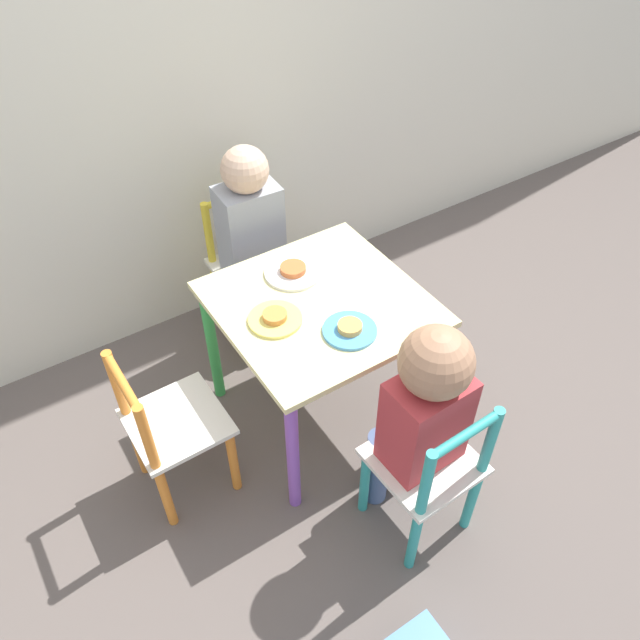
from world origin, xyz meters
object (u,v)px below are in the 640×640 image
object	(u,v)px
chair_yellow	(249,269)
chair_teal	(429,471)
chair_orange	(170,430)
child_back	(253,234)
plate_left	(275,318)
kids_table	(320,321)
plate_front	(350,329)
child_front	(422,411)
plate_back	(293,271)

from	to	relation	value
chair_yellow	chair_teal	xyz separation A→B (m)	(-0.01, -1.01, 0.00)
chair_teal	chair_orange	distance (m)	0.72
child_back	plate_left	bearing A→B (deg)	-108.28
kids_table	chair_yellow	world-z (taller)	chair_yellow
chair_orange	plate_front	xyz separation A→B (m)	(0.51, -0.14, 0.24)
chair_teal	child_back	xyz separation A→B (m)	(0.00, 0.95, 0.19)
child_front	plate_front	distance (m)	0.30
chair_teal	plate_back	xyz separation A→B (m)	(-0.02, 0.65, 0.24)
chair_yellow	child_front	world-z (taller)	child_front
kids_table	plate_left	xyz separation A→B (m)	(-0.15, 0.00, 0.09)
chair_orange	child_front	world-z (taller)	child_front
kids_table	chair_teal	world-z (taller)	chair_teal
child_front	plate_front	bearing A→B (deg)	-89.13
child_back	plate_back	distance (m)	0.30
kids_table	plate_front	size ratio (longest dim) A/B	3.81
child_front	plate_back	size ratio (longest dim) A/B	4.27
chair_yellow	chair_orange	size ratio (longest dim) A/B	1.00
chair_teal	plate_front	world-z (taller)	chair_teal
chair_orange	child_back	size ratio (longest dim) A/B	0.69
chair_yellow	plate_front	xyz separation A→B (m)	(-0.02, -0.65, 0.24)
kids_table	chair_yellow	distance (m)	0.53
child_back	plate_back	xyz separation A→B (m)	(-0.02, -0.29, 0.05)
chair_yellow	child_back	xyz separation A→B (m)	(-0.00, -0.06, 0.19)
plate_front	plate_back	bearing A→B (deg)	90.00
child_front	plate_left	distance (m)	0.48
child_front	plate_back	distance (m)	0.60
plate_back	plate_front	size ratio (longest dim) A/B	1.15
chair_yellow	plate_front	distance (m)	0.70
plate_back	chair_teal	bearing A→B (deg)	-88.67
kids_table	plate_left	bearing A→B (deg)	180.00
plate_left	kids_table	bearing A→B (deg)	-0.00
kids_table	plate_front	world-z (taller)	plate_front
chair_teal	plate_front	size ratio (longest dim) A/B	3.55
child_back	chair_orange	bearing A→B (deg)	-136.92
child_back	child_front	xyz separation A→B (m)	(-0.01, -0.89, 0.00)
chair_yellow	chair_orange	world-z (taller)	same
child_back	plate_left	size ratio (longest dim) A/B	5.09
child_front	plate_front	world-z (taller)	child_front
child_back	child_front	bearing A→B (deg)	-87.94
plate_front	plate_left	bearing A→B (deg)	135.00
chair_yellow	chair_teal	bearing A→B (deg)	-87.94
chair_yellow	child_back	size ratio (longest dim) A/B	0.69
chair_orange	child_back	bearing A→B (deg)	-50.04
chair_orange	child_back	world-z (taller)	child_back
plate_back	plate_left	world-z (taller)	same
chair_teal	child_back	distance (m)	0.97
chair_teal	child_front	size ratio (longest dim) A/B	0.72
kids_table	child_front	bearing A→B (deg)	-88.27
chair_teal	child_back	bearing A→B (deg)	-91.93
chair_orange	child_back	distance (m)	0.72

